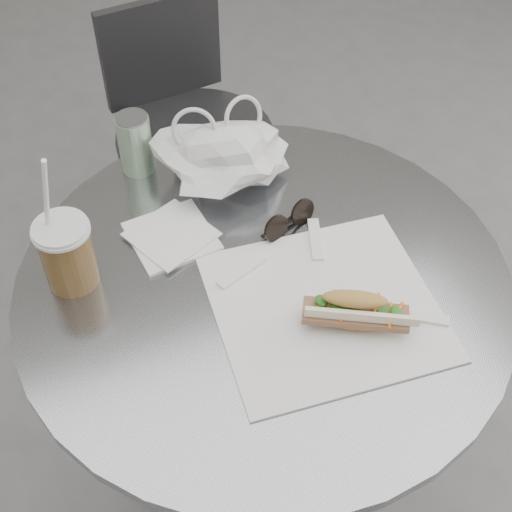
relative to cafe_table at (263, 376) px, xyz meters
name	(u,v)px	position (x,y,z in m)	size (l,w,h in m)	color
cafe_table	(263,376)	(0.00, 0.00, 0.00)	(0.76, 0.76, 0.74)	slate
chair_far	(192,168)	(0.11, 0.74, -0.13)	(0.39, 0.40, 0.74)	#2D2E30
sandwich_paper	(325,306)	(0.06, -0.09, 0.28)	(0.32, 0.30, 0.00)	white
banh_mi	(355,311)	(0.08, -0.13, 0.31)	(0.19, 0.15, 0.06)	tan
iced_coffee	(67,253)	(-0.27, 0.11, 0.33)	(0.08, 0.08, 0.25)	brown
sunglasses	(288,221)	(0.08, 0.08, 0.29)	(0.10, 0.05, 0.05)	black
plastic_bag	(224,157)	(0.02, 0.23, 0.33)	(0.21, 0.16, 0.11)	silver
napkin_stack	(172,236)	(-0.10, 0.13, 0.28)	(0.15, 0.15, 0.01)	white
drink_can	(135,143)	(-0.10, 0.32, 0.33)	(0.06, 0.06, 0.11)	#5A9B5A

